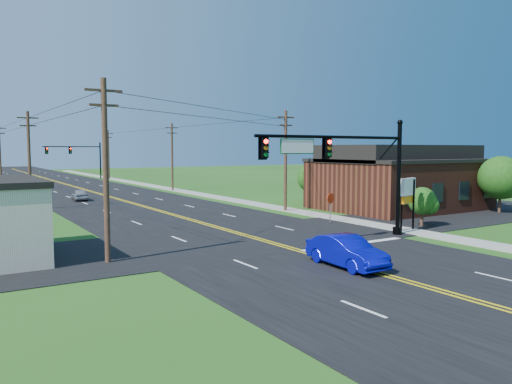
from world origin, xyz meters
TOP-DOWN VIEW (x-y plane):
  - ground at (0.00, 0.00)m, footprint 260.00×260.00m
  - road_main at (0.00, 50.00)m, footprint 16.00×220.00m
  - road_cross at (0.00, 12.00)m, footprint 70.00×10.00m
  - sidewalk at (10.50, 40.00)m, footprint 2.00×160.00m
  - signal_mast_main at (4.34, 8.00)m, footprint 11.30×0.60m
  - signal_mast_far at (4.44, 80.00)m, footprint 10.98×0.60m
  - brick_building at (20.00, 18.00)m, footprint 14.20×11.20m
  - utility_pole_left_a at (-9.50, 10.00)m, footprint 1.80×0.28m
  - utility_pole_left_b at (-9.50, 35.00)m, footprint 1.80×0.28m
  - utility_pole_left_c at (-9.50, 62.00)m, footprint 1.80×0.28m
  - utility_pole_right_a at (9.80, 22.00)m, footprint 1.80×0.28m
  - utility_pole_right_b at (9.80, 48.00)m, footprint 1.80×0.28m
  - utility_pole_right_c at (9.80, 78.00)m, footprint 1.80×0.28m
  - tree_right_front at (25.00, 11.00)m, footprint 3.80×3.80m
  - tree_right_back at (16.00, 26.00)m, footprint 3.00×3.00m
  - shrub_corner at (13.00, 9.50)m, footprint 2.00×2.00m
  - blue_car at (-0.21, 3.01)m, footprint 1.77×4.57m
  - distant_car at (-3.73, 41.37)m, footprint 1.83×3.75m
  - stop_sign at (8.50, 14.31)m, footprint 0.81×0.19m
  - pylon_sign at (10.50, 8.67)m, footprint 1.77×0.71m

SIDE VIEW (x-z plane):
  - ground at x=0.00m, z-range 0.00..0.00m
  - road_main at x=0.00m, z-range 0.00..0.04m
  - road_cross at x=0.00m, z-range 0.00..0.04m
  - sidewalk at x=10.50m, z-range 0.00..0.08m
  - distant_car at x=-3.73m, z-range 0.00..1.23m
  - blue_car at x=-0.21m, z-range 0.00..1.48m
  - stop_sign at x=8.50m, z-range 0.51..2.80m
  - shrub_corner at x=13.00m, z-range 0.42..3.28m
  - brick_building at x=20.00m, z-range 0.00..4.70m
  - tree_right_back at x=16.00m, z-range 0.55..4.65m
  - pylon_sign at x=10.50m, z-range 0.84..4.47m
  - tree_right_front at x=25.00m, z-range 0.60..5.60m
  - signal_mast_far at x=4.44m, z-range 0.81..8.29m
  - utility_pole_left_a at x=-9.50m, z-range 0.22..9.22m
  - utility_pole_left_b at x=-9.50m, z-range 0.22..9.22m
  - utility_pole_left_c at x=-9.50m, z-range 0.22..9.22m
  - utility_pole_right_a at x=9.80m, z-range 0.22..9.22m
  - utility_pole_right_b at x=9.80m, z-range 0.22..9.22m
  - utility_pole_right_c at x=9.80m, z-range 0.22..9.22m
  - signal_mast_main at x=4.34m, z-range 1.01..8.49m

